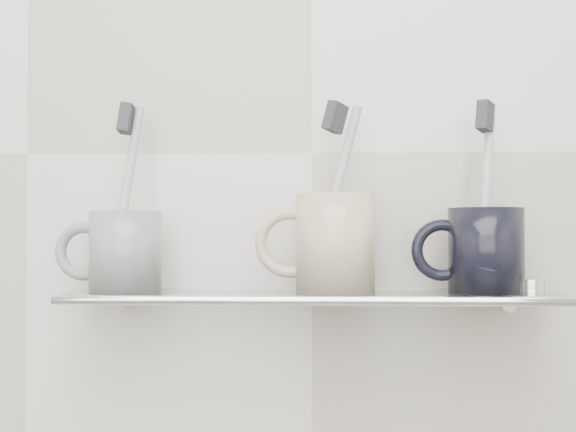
# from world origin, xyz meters

# --- Properties ---
(wall_back) EXTENTS (2.50, 0.00, 2.50)m
(wall_back) POSITION_xyz_m (0.00, 1.10, 1.25)
(wall_back) COLOR silver
(wall_back) RESTS_ON ground
(shelf_glass) EXTENTS (0.50, 0.12, 0.01)m
(shelf_glass) POSITION_xyz_m (0.00, 1.04, 1.10)
(shelf_glass) COLOR silver
(shelf_glass) RESTS_ON wall_back
(shelf_rail) EXTENTS (0.50, 0.01, 0.01)m
(shelf_rail) POSITION_xyz_m (0.00, 0.98, 1.10)
(shelf_rail) COLOR silver
(shelf_rail) RESTS_ON shelf_glass
(bracket_left) EXTENTS (0.02, 0.03, 0.02)m
(bracket_left) POSITION_xyz_m (-0.21, 1.09, 1.09)
(bracket_left) COLOR silver
(bracket_left) RESTS_ON wall_back
(bracket_right) EXTENTS (0.02, 0.03, 0.02)m
(bracket_right) POSITION_xyz_m (0.21, 1.09, 1.09)
(bracket_right) COLOR silver
(bracket_right) RESTS_ON wall_back
(mug_left) EXTENTS (0.09, 0.09, 0.08)m
(mug_left) POSITION_xyz_m (-0.19, 1.04, 1.14)
(mug_left) COLOR silver
(mug_left) RESTS_ON shelf_glass
(mug_left_handle) EXTENTS (0.06, 0.01, 0.06)m
(mug_left_handle) POSITION_xyz_m (-0.24, 1.04, 1.14)
(mug_left_handle) COLOR silver
(mug_left_handle) RESTS_ON mug_left
(toothbrush_left) EXTENTS (0.03, 0.03, 0.19)m
(toothbrush_left) POSITION_xyz_m (-0.19, 1.04, 1.20)
(toothbrush_left) COLOR #AEACBC
(toothbrush_left) RESTS_ON mug_left
(bristles_left) EXTENTS (0.02, 0.03, 0.03)m
(bristles_left) POSITION_xyz_m (-0.19, 1.04, 1.28)
(bristles_left) COLOR #2D3035
(bristles_left) RESTS_ON toothbrush_left
(mug_center) EXTENTS (0.11, 0.11, 0.10)m
(mug_center) POSITION_xyz_m (0.03, 1.04, 1.15)
(mug_center) COLOR beige
(mug_center) RESTS_ON shelf_glass
(mug_center_handle) EXTENTS (0.07, 0.01, 0.07)m
(mug_center_handle) POSITION_xyz_m (-0.02, 1.04, 1.15)
(mug_center_handle) COLOR beige
(mug_center_handle) RESTS_ON mug_center
(toothbrush_center) EXTENTS (0.06, 0.02, 0.19)m
(toothbrush_center) POSITION_xyz_m (0.03, 1.04, 1.20)
(toothbrush_center) COLOR #A9ABB1
(toothbrush_center) RESTS_ON mug_center
(bristles_center) EXTENTS (0.03, 0.03, 0.04)m
(bristles_center) POSITION_xyz_m (0.03, 1.04, 1.28)
(bristles_center) COLOR #2D3035
(bristles_center) RESTS_ON toothbrush_center
(mug_right) EXTENTS (0.09, 0.09, 0.09)m
(mug_right) POSITION_xyz_m (0.18, 1.04, 1.14)
(mug_right) COLOR black
(mug_right) RESTS_ON shelf_glass
(mug_right_handle) EXTENTS (0.06, 0.01, 0.06)m
(mug_right_handle) POSITION_xyz_m (0.14, 1.04, 1.14)
(mug_right_handle) COLOR black
(mug_right_handle) RESTS_ON mug_right
(toothbrush_right) EXTENTS (0.03, 0.04, 0.19)m
(toothbrush_right) POSITION_xyz_m (0.18, 1.04, 1.20)
(toothbrush_right) COLOR silver
(toothbrush_right) RESTS_ON mug_right
(bristles_right) EXTENTS (0.02, 0.03, 0.03)m
(bristles_right) POSITION_xyz_m (0.18, 1.04, 1.28)
(bristles_right) COLOR #2D3035
(bristles_right) RESTS_ON toothbrush_right
(chrome_cap) EXTENTS (0.03, 0.03, 0.01)m
(chrome_cap) POSITION_xyz_m (0.22, 1.04, 1.11)
(chrome_cap) COLOR silver
(chrome_cap) RESTS_ON shelf_glass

